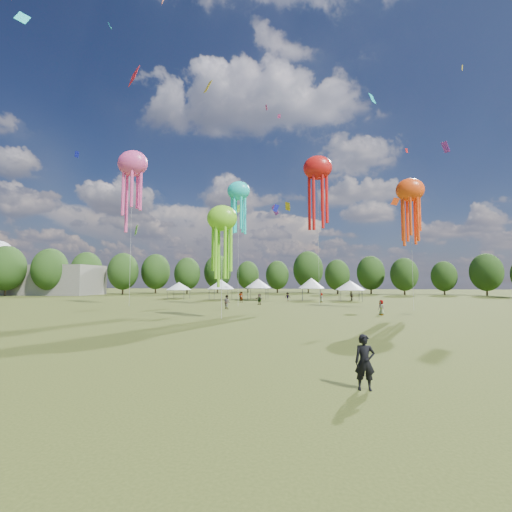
# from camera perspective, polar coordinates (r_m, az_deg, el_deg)

# --- Properties ---
(ground) EXTENTS (300.00, 300.00, 0.00)m
(ground) POSITION_cam_1_polar(r_m,az_deg,el_deg) (15.67, -10.28, -18.42)
(ground) COLOR #384416
(ground) RESTS_ON ground
(observer_main) EXTENTS (0.73, 0.49, 1.96)m
(observer_main) POSITION_cam_1_polar(r_m,az_deg,el_deg) (13.69, 17.34, -16.21)
(observer_main) COLOR black
(observer_main) RESTS_ON ground
(spectator_near) EXTENTS (1.18, 1.16, 1.92)m
(spectator_near) POSITION_cam_1_polar(r_m,az_deg,el_deg) (48.25, -4.79, -7.51)
(spectator_near) COLOR gray
(spectator_near) RESTS_ON ground
(spectators_far) EXTENTS (22.15, 28.99, 1.91)m
(spectators_far) POSITION_cam_1_polar(r_m,az_deg,el_deg) (61.31, 6.25, -6.83)
(spectators_far) COLOR gray
(spectators_far) RESTS_ON ground
(festival_tents) EXTENTS (40.67, 10.06, 4.40)m
(festival_tents) POSITION_cam_1_polar(r_m,az_deg,el_deg) (70.50, 1.26, -4.66)
(festival_tents) COLOR #47474C
(festival_tents) RESTS_ON ground
(show_kites) EXTENTS (45.03, 26.68, 25.14)m
(show_kites) POSITION_cam_1_polar(r_m,az_deg,el_deg) (54.14, -0.44, 10.80)
(show_kites) COLOR #1AE0DA
(show_kites) RESTS_ON ground
(small_kites) EXTENTS (74.38, 50.03, 44.71)m
(small_kites) POSITION_cam_1_polar(r_m,az_deg,el_deg) (61.63, 3.88, 20.42)
(small_kites) COLOR #1AE0DA
(small_kites) RESTS_ON ground
(treeline) EXTENTS (201.57, 95.24, 13.43)m
(treeline) POSITION_cam_1_polar(r_m,az_deg,el_deg) (77.43, 2.02, -2.06)
(treeline) COLOR #38281C
(treeline) RESTS_ON ground
(hangar) EXTENTS (40.00, 12.00, 8.00)m
(hangar) POSITION_cam_1_polar(r_m,az_deg,el_deg) (115.60, -33.25, -3.32)
(hangar) COLOR gray
(hangar) RESTS_ON ground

